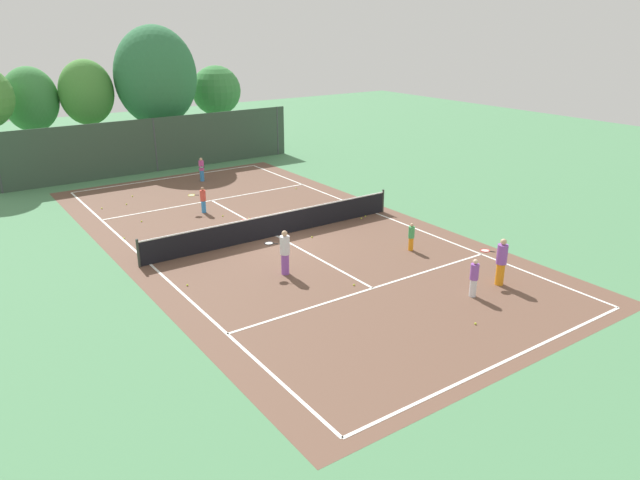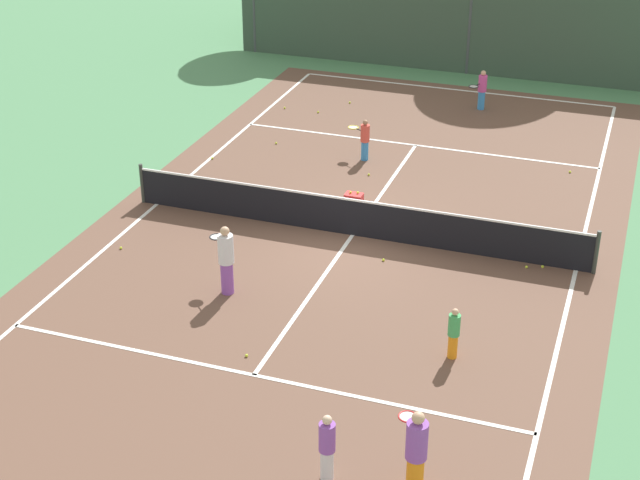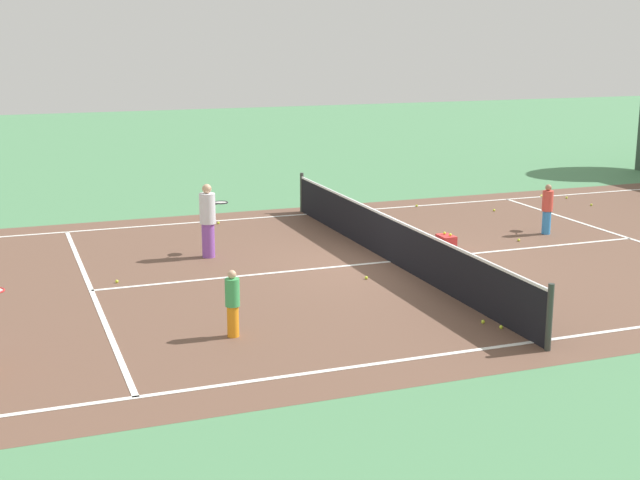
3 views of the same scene
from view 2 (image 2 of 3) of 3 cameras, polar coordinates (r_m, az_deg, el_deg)
name	(u,v)px [view 2 (image 2 of 3)]	position (r m, az deg, el deg)	size (l,w,h in m)	color
ground_plane	(353,235)	(24.42, 1.93, 0.29)	(80.00, 80.00, 0.00)	#4C8456
court_surface	(353,235)	(24.42, 1.93, 0.29)	(13.00, 25.00, 0.01)	brown
tennis_net	(353,217)	(24.19, 1.95, 1.36)	(11.90, 0.10, 1.10)	#333833
perimeter_fence	(469,31)	(36.61, 8.75, 12.02)	(18.00, 0.12, 3.20)	#384C3D
player_0	(364,139)	(28.65, 2.62, 5.94)	(0.81, 0.64, 1.25)	#388CD8
player_1	(416,453)	(16.11, 5.65, -12.31)	(0.69, 0.91, 1.68)	orange
player_2	(482,89)	(33.15, 9.47, 8.71)	(0.56, 0.86, 1.34)	#388CD8
player_3	(226,259)	(21.60, -5.54, -1.12)	(0.82, 0.82, 1.66)	purple
player_4	(327,447)	(16.44, 0.42, -12.06)	(0.28, 0.28, 1.32)	silver
player_5	(454,333)	(19.61, 7.85, -5.41)	(0.24, 0.24, 1.14)	orange
ball_crate	(354,200)	(25.86, 1.99, 2.36)	(0.47, 0.32, 0.43)	red
tennis_ball_0	(383,260)	(23.23, 3.74, -1.17)	(0.07, 0.07, 0.07)	#CCE533
tennis_ball_1	(350,103)	(33.50, 1.76, 8.07)	(0.07, 0.07, 0.07)	#CCE533
tennis_ball_3	(543,267)	(23.49, 12.92, -1.53)	(0.07, 0.07, 0.07)	#CCE533
tennis_ball_4	(527,267)	(23.39, 12.02, -1.55)	(0.07, 0.07, 0.07)	#CCE533
tennis_ball_5	(369,175)	(27.79, 2.88, 3.85)	(0.07, 0.07, 0.07)	#CCE533
tennis_ball_6	(318,112)	(32.60, -0.11, 7.52)	(0.07, 0.07, 0.07)	#CCE533
tennis_ball_7	(121,248)	(24.21, -11.60, -0.46)	(0.07, 0.07, 0.07)	#CCE533
tennis_ball_8	(276,143)	(30.02, -2.59, 5.70)	(0.07, 0.07, 0.07)	#CCE533
tennis_ball_9	(285,108)	(33.00, -2.09, 7.75)	(0.07, 0.07, 0.07)	#CCE533
tennis_ball_10	(212,158)	(29.05, -6.34, 4.79)	(0.07, 0.07, 0.07)	#CCE533
tennis_ball_11	(247,356)	(19.79, -4.33, -6.77)	(0.07, 0.07, 0.07)	#CCE533
tennis_ball_12	(570,172)	(28.85, 14.45, 3.89)	(0.07, 0.07, 0.07)	#CCE533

